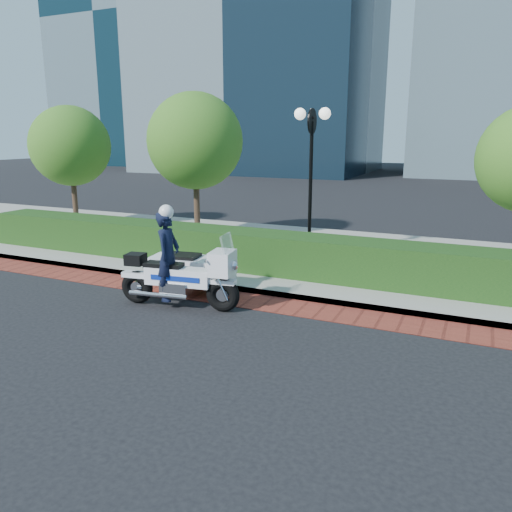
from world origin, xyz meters
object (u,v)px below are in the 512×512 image
at_px(tree_a, 70,146).
at_px(police_motorcycle, 181,268).
at_px(tree_b, 195,141).
at_px(lamppost, 311,160).

bearing_deg(tree_a, police_motorcycle, -33.59).
bearing_deg(tree_a, tree_b, 0.00).
relative_size(lamppost, tree_a, 0.92).
relative_size(lamppost, police_motorcycle, 1.53).
bearing_deg(tree_b, police_motorcycle, -62.21).
bearing_deg(tree_b, tree_a, 180.00).
bearing_deg(lamppost, tree_a, 172.59).
bearing_deg(lamppost, police_motorcycle, -109.62).
xyz_separation_m(lamppost, tree_a, (-10.00, 1.30, 0.26)).
height_order(lamppost, tree_a, tree_a).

